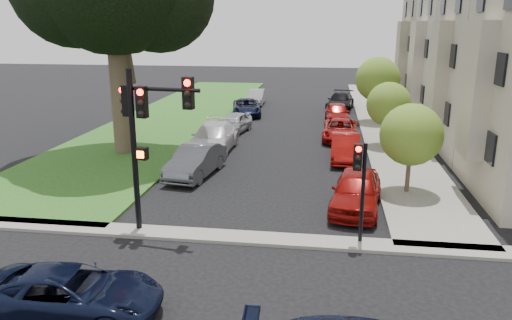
# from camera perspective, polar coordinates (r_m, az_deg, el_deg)

# --- Properties ---
(ground) EXTENTS (140.00, 140.00, 0.00)m
(ground) POSITION_cam_1_polar(r_m,az_deg,el_deg) (15.51, -2.70, -12.09)
(ground) COLOR black
(ground) RESTS_ON ground
(grass_strip) EXTENTS (8.00, 44.00, 0.12)m
(grass_strip) POSITION_cam_1_polar(r_m,az_deg,el_deg) (39.91, -8.96, 5.02)
(grass_strip) COLOR #215420
(grass_strip) RESTS_ON ground
(sidewalk_right) EXTENTS (3.50, 44.00, 0.12)m
(sidewalk_right) POSITION_cam_1_polar(r_m,az_deg,el_deg) (38.38, 14.21, 4.32)
(sidewalk_right) COLOR gray
(sidewalk_right) RESTS_ON ground
(sidewalk_cross) EXTENTS (60.00, 1.00, 0.12)m
(sidewalk_cross) POSITION_cam_1_polar(r_m,az_deg,el_deg) (17.26, -1.44, -8.88)
(sidewalk_cross) COLOR gray
(sidewalk_cross) RESTS_ON ground
(house_c) EXTENTS (7.70, 7.55, 15.97)m
(house_c) POSITION_cam_1_polar(r_m,az_deg,el_deg) (37.78, 23.95, 13.84)
(house_c) COLOR #AA9D95
(house_c) RESTS_ON ground
(house_d) EXTENTS (7.70, 7.55, 15.97)m
(house_d) POSITION_cam_1_polar(r_m,az_deg,el_deg) (45.07, 21.42, 14.15)
(house_d) COLOR gray
(house_d) RESTS_ON ground
(small_tree_a) EXTENTS (2.63, 2.63, 3.94)m
(small_tree_a) POSITION_cam_1_polar(r_m,az_deg,el_deg) (21.90, 17.32, 2.77)
(small_tree_a) COLOR #3F382B
(small_tree_a) RESTS_ON ground
(small_tree_b) EXTENTS (2.58, 2.58, 3.86)m
(small_tree_b) POSITION_cam_1_polar(r_m,az_deg,el_deg) (30.12, 14.93, 6.17)
(small_tree_b) COLOR #3F382B
(small_tree_b) RESTS_ON ground
(small_tree_c) EXTENTS (3.20, 3.20, 4.80)m
(small_tree_c) POSITION_cam_1_polar(r_m,az_deg,el_deg) (37.43, 13.75, 8.94)
(small_tree_c) COLOR #3F382B
(small_tree_c) RESTS_ON ground
(traffic_signal_main) EXTENTS (2.80, 0.73, 5.72)m
(traffic_signal_main) POSITION_cam_1_polar(r_m,az_deg,el_deg) (17.15, -12.53, 4.25)
(traffic_signal_main) COLOR black
(traffic_signal_main) RESTS_ON ground
(traffic_signal_secondary) EXTENTS (0.44, 0.35, 3.47)m
(traffic_signal_secondary) POSITION_cam_1_polar(r_m,az_deg,el_deg) (16.43, 11.81, -1.68)
(traffic_signal_secondary) COLOR black
(traffic_signal_secondary) RESTS_ON ground
(car_cross_near) EXTENTS (4.75, 2.44, 1.28)m
(car_cross_near) POSITION_cam_1_polar(r_m,az_deg,el_deg) (13.67, -20.52, -14.14)
(car_cross_near) COLOR black
(car_cross_near) RESTS_ON ground
(car_parked_0) EXTENTS (2.41, 4.75, 1.55)m
(car_parked_0) POSITION_cam_1_polar(r_m,az_deg,el_deg) (20.03, 11.40, -3.47)
(car_parked_0) COLOR maroon
(car_parked_0) RESTS_ON ground
(car_parked_1) EXTENTS (1.56, 4.29, 1.41)m
(car_parked_1) POSITION_cam_1_polar(r_m,az_deg,el_deg) (27.08, 10.18, 1.41)
(car_parked_1) COLOR maroon
(car_parked_1) RESTS_ON ground
(car_parked_2) EXTENTS (2.29, 4.70, 1.29)m
(car_parked_2) POSITION_cam_1_polar(r_m,az_deg,el_deg) (31.82, 9.61, 3.42)
(car_parked_2) COLOR maroon
(car_parked_2) RESTS_ON ground
(car_parked_3) EXTENTS (1.92, 4.33, 1.45)m
(car_parked_3) POSITION_cam_1_polar(r_m,az_deg,el_deg) (37.38, 9.28, 5.34)
(car_parked_3) COLOR maroon
(car_parked_3) RESTS_ON ground
(car_parked_4) EXTENTS (2.65, 5.17, 1.44)m
(car_parked_4) POSITION_cam_1_polar(r_m,az_deg,el_deg) (43.03, 9.60, 6.64)
(car_parked_4) COLOR black
(car_parked_4) RESTS_ON ground
(car_parked_5) EXTENTS (2.18, 4.70, 1.49)m
(car_parked_5) POSITION_cam_1_polar(r_m,az_deg,el_deg) (24.07, -6.94, -0.12)
(car_parked_5) COLOR #3F4247
(car_parked_5) RESTS_ON ground
(car_parked_6) EXTENTS (2.28, 5.51, 1.59)m
(car_parked_6) POSITION_cam_1_polar(r_m,az_deg,el_deg) (28.55, -4.92, 2.51)
(car_parked_6) COLOR silver
(car_parked_6) RESTS_ON ground
(car_parked_7) EXTENTS (2.25, 4.17, 1.35)m
(car_parked_7) POSITION_cam_1_polar(r_m,az_deg,el_deg) (33.45, -2.56, 4.26)
(car_parked_7) COLOR #999BA0
(car_parked_7) RESTS_ON ground
(car_parked_8) EXTENTS (2.98, 4.98, 1.29)m
(car_parked_8) POSITION_cam_1_polar(r_m,az_deg,el_deg) (39.84, -1.08, 6.05)
(car_parked_8) COLOR black
(car_parked_8) RESTS_ON ground
(car_parked_9) EXTENTS (1.58, 4.13, 1.34)m
(car_parked_9) POSITION_cam_1_polar(r_m,az_deg,el_deg) (45.23, 0.01, 7.21)
(car_parked_9) COLOR #999BA0
(car_parked_9) RESTS_ON ground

